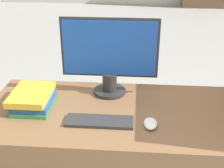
{
  "coord_description": "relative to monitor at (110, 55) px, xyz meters",
  "views": [
    {
      "loc": [
        0.08,
        -1.08,
        1.58
      ],
      "look_at": [
        -0.03,
        0.3,
        0.91
      ],
      "focal_mm": 50.0,
      "sensor_mm": 36.0,
      "label": 1
    }
  ],
  "objects": [
    {
      "name": "desk",
      "position": [
        0.07,
        -0.2,
        -0.6
      ],
      "size": [
        1.42,
        0.67,
        0.74
      ],
      "color": "brown",
      "rests_on": "ground_plane"
    },
    {
      "name": "monitor",
      "position": [
        0.0,
        0.0,
        0.0
      ],
      "size": [
        0.54,
        0.19,
        0.44
      ],
      "color": "#282828",
      "rests_on": "desk"
    },
    {
      "name": "keyboard",
      "position": [
        -0.02,
        -0.33,
        -0.22
      ],
      "size": [
        0.33,
        0.11,
        0.02
      ],
      "color": "#2D2D2D",
      "rests_on": "desk"
    },
    {
      "name": "mouse",
      "position": [
        0.23,
        -0.34,
        -0.22
      ],
      "size": [
        0.06,
        0.1,
        0.03
      ],
      "color": "white",
      "rests_on": "desk"
    },
    {
      "name": "book_stack",
      "position": [
        -0.39,
        -0.2,
        -0.19
      ],
      "size": [
        0.21,
        0.27,
        0.09
      ],
      "color": "#2D7F42",
      "rests_on": "desk"
    }
  ]
}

